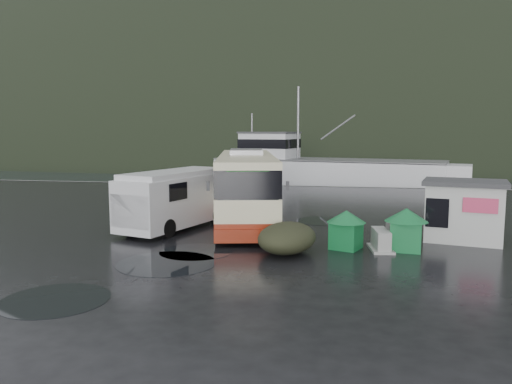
% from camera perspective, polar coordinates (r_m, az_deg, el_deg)
% --- Properties ---
extents(ground, '(160.00, 160.00, 0.00)m').
position_cam_1_polar(ground, '(21.80, -3.71, -4.92)').
color(ground, black).
rests_on(ground, ground).
extents(harbor_water, '(300.00, 180.00, 0.02)m').
position_cam_1_polar(harbor_water, '(130.88, 7.93, 4.97)').
color(harbor_water, black).
rests_on(harbor_water, ground).
extents(quay_edge, '(160.00, 0.60, 1.50)m').
position_cam_1_polar(quay_edge, '(41.27, 2.95, 0.74)').
color(quay_edge, '#999993').
rests_on(quay_edge, ground).
extents(headland, '(780.00, 540.00, 570.00)m').
position_cam_1_polar(headland, '(270.78, 11.24, 5.92)').
color(headland, black).
rests_on(headland, ground).
extents(coach_bus, '(5.65, 12.97, 3.56)m').
position_cam_1_polar(coach_bus, '(25.50, -1.10, -3.16)').
color(coach_bus, beige).
rests_on(coach_bus, ground).
extents(white_van, '(4.01, 6.83, 2.70)m').
position_cam_1_polar(white_van, '(23.58, -9.08, -4.08)').
color(white_van, silver).
rests_on(white_van, ground).
extents(waste_bin_left, '(1.38, 1.38, 1.49)m').
position_cam_1_polar(waste_bin_left, '(19.59, 10.21, -6.38)').
color(waste_bin_left, '#126832').
rests_on(waste_bin_left, ground).
extents(waste_bin_right, '(1.29, 1.29, 1.61)m').
position_cam_1_polar(waste_bin_right, '(19.85, 16.68, -6.39)').
color(waste_bin_right, '#126832').
rests_on(waste_bin_right, ground).
extents(dome_tent, '(2.63, 3.25, 1.13)m').
position_cam_1_polar(dome_tent, '(18.68, 3.56, -6.95)').
color(dome_tent, '#292B1A').
rests_on(dome_tent, ground).
extents(ticket_kiosk, '(3.66, 3.08, 2.50)m').
position_cam_1_polar(ticket_kiosk, '(22.35, 22.51, -5.15)').
color(ticket_kiosk, '#B7B7B3').
rests_on(ticket_kiosk, ground).
extents(jersey_barrier_a, '(0.99, 1.67, 0.79)m').
position_cam_1_polar(jersey_barrier_a, '(19.64, 14.04, -6.45)').
color(jersey_barrier_a, '#999993').
rests_on(jersey_barrier_a, ground).
extents(jersey_barrier_b, '(1.22, 1.88, 0.87)m').
position_cam_1_polar(jersey_barrier_b, '(20.53, 15.94, -5.93)').
color(jersey_barrier_b, '#999993').
rests_on(jersey_barrier_b, ground).
extents(fishing_trawler, '(25.63, 11.18, 10.02)m').
position_cam_1_polar(fishing_trawler, '(47.34, 8.08, 1.48)').
color(fishing_trawler, silver).
rests_on(fishing_trawler, ground).
extents(puddles, '(9.27, 15.88, 0.01)m').
position_cam_1_polar(puddles, '(18.35, -6.86, -7.22)').
color(puddles, black).
rests_on(puddles, ground).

